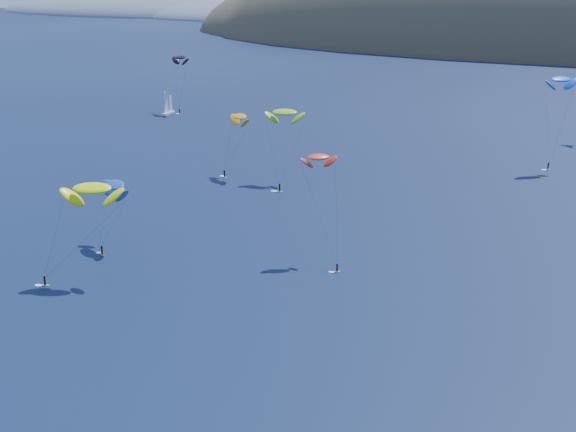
# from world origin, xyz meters

# --- Properties ---
(headland) EXTENTS (460.00, 250.00, 60.00)m
(headland) POSITION_xyz_m (-445.26, 750.08, -3.36)
(headland) COLOR slate
(headland) RESTS_ON ground
(sailboat) EXTENTS (7.89, 6.86, 9.94)m
(sailboat) POSITION_xyz_m (-107.88, 201.82, 0.88)
(sailboat) COLOR white
(sailboat) RESTS_ON ground
(kitesurfer_1) EXTENTS (9.07, 9.55, 17.72)m
(kitesurfer_1) POSITION_xyz_m (-42.53, 134.45, 15.34)
(kitesurfer_1) COLOR gold
(kitesurfer_1) RESTS_ON ground
(kitesurfer_2) EXTENTS (12.04, 12.43, 19.07)m
(kitesurfer_2) POSITION_xyz_m (-32.27, 59.87, 16.16)
(kitesurfer_2) COLOR gold
(kitesurfer_2) RESTS_ON ground
(kitesurfer_3) EXTENTS (10.48, 15.38, 20.10)m
(kitesurfer_3) POSITION_xyz_m (-29.83, 134.67, 17.37)
(kitesurfer_3) COLOR gold
(kitesurfer_3) RESTS_ON ground
(kitesurfer_4) EXTENTS (9.69, 9.80, 26.52)m
(kitesurfer_4) POSITION_xyz_m (31.55, 176.62, 23.85)
(kitesurfer_4) COLOR gold
(kitesurfer_4) RESTS_ON ground
(kitesurfer_9) EXTENTS (10.97, 11.18, 20.83)m
(kitesurfer_9) POSITION_xyz_m (-0.95, 86.51, 18.94)
(kitesurfer_9) COLOR gold
(kitesurfer_9) RESTS_ON ground
(kitesurfer_10) EXTENTS (10.51, 12.04, 14.68)m
(kitesurfer_10) POSITION_xyz_m (-39.36, 75.83, 11.98)
(kitesurfer_10) COLOR gold
(kitesurfer_10) RESTS_ON ground
(kitesurfer_12) EXTENTS (9.70, 10.05, 22.53)m
(kitesurfer_12) POSITION_xyz_m (-105.98, 208.85, 20.01)
(kitesurfer_12) COLOR gold
(kitesurfer_12) RESTS_ON ground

